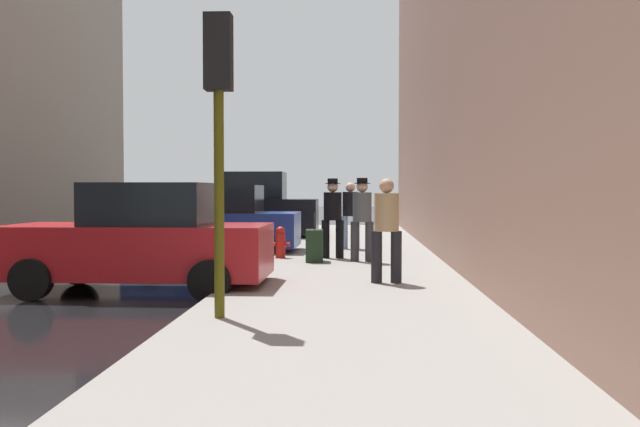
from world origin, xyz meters
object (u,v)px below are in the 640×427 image
at_px(parked_black_suv, 248,209).
at_px(traffic_light, 219,98).
at_px(fire_hydrant, 280,242).
at_px(pedestrian_in_tan_coat, 386,225).
at_px(parked_blue_sedan, 216,223).
at_px(pedestrian_with_fedora, 333,214).
at_px(parked_red_hatchback, 141,241).
at_px(pedestrian_in_jeans, 350,212).
at_px(pedestrian_with_beanie, 362,215).
at_px(rolling_suitcase, 314,246).

distance_m(parked_black_suv, traffic_light, 14.87).
bearing_deg(fire_hydrant, pedestrian_in_tan_coat, -62.56).
bearing_deg(parked_blue_sedan, parked_black_suv, 90.00).
bearing_deg(pedestrian_with_fedora, parked_black_suv, 112.41).
relative_size(parked_red_hatchback, traffic_light, 1.17).
xyz_separation_m(pedestrian_in_jeans, pedestrian_in_tan_coat, (0.63, -6.69, 0.00)).
bearing_deg(pedestrian_with_beanie, traffic_light, -104.76).
height_order(parked_black_suv, rolling_suitcase, parked_black_suv).
bearing_deg(parked_blue_sedan, pedestrian_with_beanie, -34.87).
xyz_separation_m(traffic_light, pedestrian_with_beanie, (1.77, 6.71, -1.62)).
bearing_deg(traffic_light, rolling_suitcase, 83.48).
relative_size(pedestrian_with_fedora, pedestrian_in_tan_coat, 1.04).
distance_m(pedestrian_in_tan_coat, rolling_suitcase, 3.70).
bearing_deg(traffic_light, parked_blue_sedan, 101.34).
bearing_deg(pedestrian_with_fedora, fire_hydrant, 178.47).
bearing_deg(fire_hydrant, pedestrian_in_jeans, 58.09).
bearing_deg(pedestrian_in_tan_coat, parked_red_hatchback, -176.13).
distance_m(pedestrian_in_jeans, pedestrian_in_tan_coat, 6.72).
bearing_deg(pedestrian_with_beanie, pedestrian_with_fedora, 131.85).
xyz_separation_m(fire_hydrant, traffic_light, (0.05, -7.47, 2.26)).
distance_m(fire_hydrant, pedestrian_with_fedora, 1.33).
bearing_deg(parked_black_suv, fire_hydrant, -75.90).
xyz_separation_m(traffic_light, pedestrian_in_tan_coat, (2.13, 3.27, -1.65)).
relative_size(parked_red_hatchback, parked_blue_sedan, 1.00).
height_order(parked_black_suv, fire_hydrant, parked_black_suv).
height_order(pedestrian_in_tan_coat, rolling_suitcase, pedestrian_in_tan_coat).
height_order(traffic_light, pedestrian_in_tan_coat, traffic_light).
distance_m(parked_blue_sedan, traffic_light, 9.61).
bearing_deg(traffic_light, parked_red_hatchback, 121.71).
bearing_deg(rolling_suitcase, parked_red_hatchback, -125.58).
distance_m(parked_blue_sedan, fire_hydrant, 2.55).
xyz_separation_m(parked_black_suv, rolling_suitcase, (2.61, -8.00, -0.54)).
height_order(pedestrian_with_fedora, rolling_suitcase, pedestrian_with_fedora).
relative_size(parked_black_suv, pedestrian_in_tan_coat, 2.69).
distance_m(fire_hydrant, rolling_suitcase, 1.15).
bearing_deg(fire_hydrant, rolling_suitcase, -45.18).
bearing_deg(pedestrian_in_jeans, fire_hydrant, -121.91).
bearing_deg(pedestrian_in_jeans, parked_red_hatchback, -115.74).
distance_m(pedestrian_in_jeans, rolling_suitcase, 3.44).
bearing_deg(parked_red_hatchback, traffic_light, -58.29).
bearing_deg(pedestrian_with_beanie, pedestrian_in_jeans, 94.76).
relative_size(parked_black_suv, pedestrian_with_beanie, 2.59).
bearing_deg(parked_red_hatchback, pedestrian_in_tan_coat, 3.87).
height_order(parked_blue_sedan, pedestrian_in_jeans, pedestrian_in_jeans).
relative_size(parked_red_hatchback, fire_hydrant, 6.00).
bearing_deg(parked_blue_sedan, fire_hydrant, -44.47).
bearing_deg(parked_red_hatchback, parked_blue_sedan, 90.00).
bearing_deg(traffic_light, pedestrian_in_tan_coat, 56.91).
bearing_deg(pedestrian_with_fedora, pedestrian_in_tan_coat, -76.39).
xyz_separation_m(parked_blue_sedan, parked_black_suv, (-0.00, 5.41, 0.18)).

